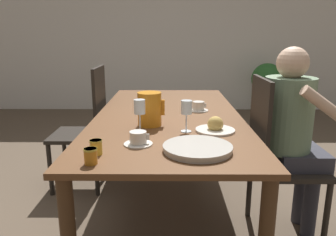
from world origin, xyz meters
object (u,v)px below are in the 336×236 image
Objects in this scene: jam_jar_amber at (96,147)px; red_pitcher at (150,109)px; chair_person_side at (276,156)px; teacup_near_person at (138,139)px; potted_plant at (267,83)px; person_seated at (293,126)px; teacup_across at (198,107)px; wine_glass_juice at (140,109)px; jam_jar_red at (91,155)px; chair_opposite at (87,126)px; serving_tray at (198,148)px; wine_glass_water at (186,109)px; bread_plate at (215,127)px.

red_pitcher is at bearing 66.60° from jam_jar_amber.
teacup_near_person is at bearing -66.72° from chair_person_side.
teacup_near_person is 3.93m from potted_plant.
teacup_near_person is at bearing -95.68° from red_pitcher.
person_seated reaches higher than teacup_across.
jam_jar_amber is at bearing -116.49° from wine_glass_juice.
jam_jar_red is at bearing -118.34° from teacup_across.
serving_tray is at bearing -143.88° from chair_opposite.
chair_opposite is 6.92× the size of teacup_near_person.
wine_glass_water is at bearing -77.45° from chair_person_side.
bread_plate is at bearing 39.55° from jam_jar_red.
teacup_across is (0.38, 0.55, -0.11)m from wine_glass_juice.
teacup_across and jam_jar_red have the same top height.
chair_person_side is at bearing 12.55° from wine_glass_water.
person_seated is at bearing -103.47° from potted_plant.
bread_plate reaches higher than jam_jar_red.
person_seated is 17.09× the size of jam_jar_amber.
wine_glass_juice reaches higher than wine_glass_water.
serving_tray is at bearing -44.98° from wine_glass_juice.
jam_jar_amber is at bearing -116.79° from potted_plant.
chair_person_side reaches higher than jam_jar_red.
red_pitcher reaches higher than serving_tray.
jam_jar_amber and jam_jar_red have the same top height.
chair_person_side is at bearing 10.11° from wine_glass_juice.
wine_glass_water reaches higher than serving_tray.
serving_tray is 0.36m from bread_plate.
wine_glass_water is (0.22, -0.14, 0.03)m from red_pitcher.
wine_glass_water is 1.25× the size of teacup_across.
person_seated reaches higher than jam_jar_red.
wine_glass_water is 0.96× the size of wine_glass_juice.
jam_jar_amber is 4.13m from potted_plant.
chair_person_side is at bearing -104.99° from potted_plant.
teacup_near_person reaches higher than serving_tray.
red_pitcher is 3.59m from potted_plant.
red_pitcher is at bearing -117.31° from potted_plant.
bread_plate is at bearing -74.26° from chair_person_side.
teacup_near_person is 0.44× the size of serving_tray.
person_seated is at bearing 30.00° from jam_jar_red.
wine_glass_water is 0.55× the size of serving_tray.
potted_plant is (1.68, 3.54, -0.23)m from teacup_near_person.
wine_glass_juice reaches higher than teacup_near_person.
chair_person_side is 4.95× the size of red_pitcher.
teacup_across is 0.64× the size of bread_plate.
potted_plant is at bearing 64.79° from teacup_across.
chair_person_side is 6.92× the size of teacup_across.
chair_opposite is 1.35m from jam_jar_red.
jam_jar_amber is at bearing -113.40° from red_pitcher.
chair_opposite is 1.22× the size of potted_plant.
teacup_near_person is 0.31m from serving_tray.
person_seated reaches higher than potted_plant.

